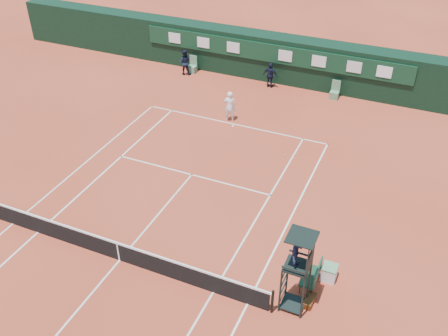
{
  "coord_description": "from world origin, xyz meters",
  "views": [
    {
      "loc": [
        9.52,
        -11.37,
        14.4
      ],
      "look_at": [
        1.92,
        6.0,
        1.2
      ],
      "focal_mm": 40.0,
      "sensor_mm": 36.0,
      "label": 1
    }
  ],
  "objects_px": {
    "tennis_net": "(118,251)",
    "player_bench": "(313,275)",
    "umpire_chair": "(298,257)",
    "cooler": "(329,272)",
    "player": "(230,106)"
  },
  "relations": [
    {
      "from": "player_bench",
      "to": "player",
      "type": "height_order",
      "value": "player"
    },
    {
      "from": "tennis_net",
      "to": "umpire_chair",
      "type": "bearing_deg",
      "value": 4.52
    },
    {
      "from": "umpire_chair",
      "to": "player",
      "type": "distance_m",
      "value": 13.93
    },
    {
      "from": "tennis_net",
      "to": "cooler",
      "type": "bearing_deg",
      "value": 16.85
    },
    {
      "from": "tennis_net",
      "to": "umpire_chair",
      "type": "distance_m",
      "value": 7.29
    },
    {
      "from": "umpire_chair",
      "to": "player",
      "type": "bearing_deg",
      "value": 122.49
    },
    {
      "from": "player_bench",
      "to": "cooler",
      "type": "relative_size",
      "value": 1.86
    },
    {
      "from": "umpire_chair",
      "to": "cooler",
      "type": "height_order",
      "value": "umpire_chair"
    },
    {
      "from": "tennis_net",
      "to": "player_bench",
      "type": "xyz_separation_m",
      "value": [
        7.39,
        1.78,
        0.09
      ]
    },
    {
      "from": "player_bench",
      "to": "umpire_chair",
      "type": "bearing_deg",
      "value": -107.85
    },
    {
      "from": "cooler",
      "to": "player",
      "type": "relative_size",
      "value": 0.35
    },
    {
      "from": "tennis_net",
      "to": "cooler",
      "type": "height_order",
      "value": "tennis_net"
    },
    {
      "from": "tennis_net",
      "to": "player_bench",
      "type": "bearing_deg",
      "value": 13.52
    },
    {
      "from": "umpire_chair",
      "to": "tennis_net",
      "type": "bearing_deg",
      "value": -175.48
    },
    {
      "from": "tennis_net",
      "to": "player_bench",
      "type": "relative_size",
      "value": 10.75
    }
  ]
}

